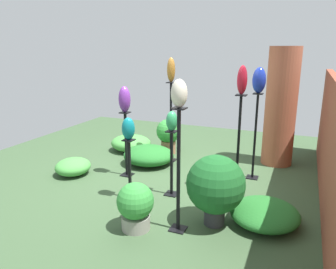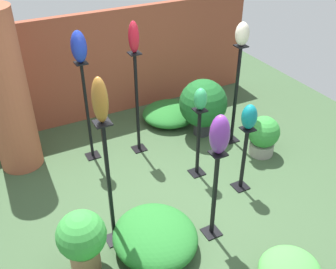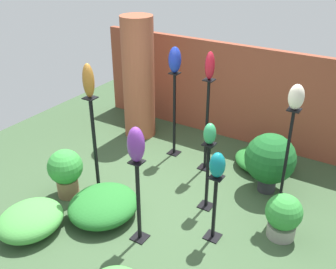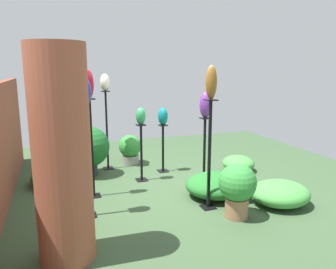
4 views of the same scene
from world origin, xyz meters
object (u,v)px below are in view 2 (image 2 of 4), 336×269
art_vase_bronze (100,100)px  art_vase_ivory (242,34)px  art_vase_teal (249,117)px  potted_plant_front_right (82,239)px  art_vase_ruby (134,37)px  art_vase_violet (220,135)px  pedestal_ruby (137,108)px  potted_plant_mid_right (263,135)px  brick_pillar (6,94)px  pedestal_cobalt (88,116)px  pedestal_ivory (235,99)px  art_vase_jade (200,99)px  art_vase_cobalt (79,47)px  potted_plant_front_left (203,104)px  pedestal_teal (243,162)px  pedestal_bronze (110,191)px  pedestal_jade (198,146)px  pedestal_violet (214,199)px

art_vase_bronze → art_vase_ivory: size_ratio=1.42×
art_vase_teal → potted_plant_front_right: 2.37m
art_vase_ruby → art_vase_violet: (0.06, -1.96, -0.40)m
pedestal_ruby → potted_plant_mid_right: size_ratio=2.52×
brick_pillar → pedestal_cobalt: 1.10m
art_vase_violet → pedestal_ivory: bearing=48.2°
art_vase_ruby → art_vase_jade: (0.49, -0.92, -0.60)m
pedestal_cobalt → art_vase_cobalt: size_ratio=3.54×
art_vase_jade → potted_plant_front_left: (0.60, 0.85, -0.64)m
pedestal_teal → potted_plant_mid_right: bearing=33.6°
pedestal_ivory → art_vase_bronze: 2.85m
art_vase_teal → art_vase_violet: art_vase_violet is taller
brick_pillar → pedestal_bronze: brick_pillar is taller
brick_pillar → art_vase_teal: bearing=-37.3°
pedestal_ruby → art_vase_teal: bearing=-59.5°
art_vase_bronze → art_vase_ivory: art_vase_bronze is taller
pedestal_jade → pedestal_violet: (-0.43, -1.04, 0.06)m
art_vase_violet → pedestal_jade: bearing=67.7°
art_vase_ruby → art_vase_ivory: 1.48m
pedestal_violet → pedestal_jade: bearing=67.7°
art_vase_jade → potted_plant_front_right: art_vase_jade is taller
pedestal_teal → pedestal_bronze: pedestal_bronze is taller
brick_pillar → pedestal_ruby: (1.66, -0.47, -0.41)m
art_vase_cobalt → pedestal_ivory: bearing=-16.1°
pedestal_cobalt → art_vase_teal: size_ratio=4.57×
pedestal_ivory → art_vase_ivory: art_vase_ivory is taller
pedestal_teal → pedestal_ivory: bearing=61.0°
art_vase_ruby → brick_pillar: bearing=164.3°
pedestal_bronze → pedestal_cobalt: bearing=80.0°
pedestal_violet → pedestal_cobalt: pedestal_cobalt is taller
pedestal_jade → pedestal_ruby: bearing=118.0°
art_vase_jade → art_vase_bronze: bearing=-157.3°
art_vase_bronze → art_vase_ivory: bearing=24.3°
pedestal_ruby → art_vase_ivory: art_vase_ivory is taller
pedestal_teal → art_vase_ruby: 2.16m
pedestal_teal → potted_plant_front_right: size_ratio=1.24×
potted_plant_front_right → potted_plant_mid_right: bearing=15.1°
pedestal_ivory → potted_plant_front_right: bearing=-155.0°
pedestal_teal → pedestal_ivory: size_ratio=0.60×
pedestal_jade → art_vase_ivory: (0.92, 0.46, 1.27)m
pedestal_jade → art_vase_bronze: bearing=-157.3°
pedestal_teal → potted_plant_front_left: (0.24, 1.38, 0.12)m
pedestal_violet → art_vase_violet: art_vase_violet is taller
art_vase_ruby → potted_plant_front_left: size_ratio=0.46×
pedestal_violet → pedestal_bronze: bearing=157.8°
pedestal_bronze → potted_plant_mid_right: 2.68m
art_vase_ivory → pedestal_ruby: bearing=162.2°
art_vase_teal → art_vase_ivory: (0.55, 1.00, 0.64)m
pedestal_ruby → art_vase_bronze: size_ratio=3.36×
potted_plant_front_left → art_vase_teal: bearing=-99.7°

